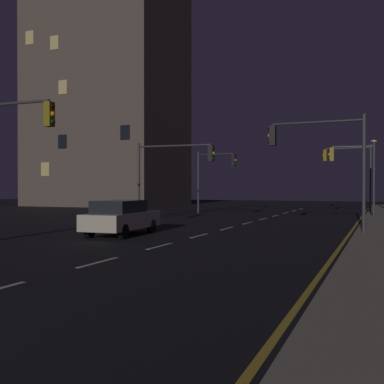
% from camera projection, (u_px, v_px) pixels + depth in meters
% --- Properties ---
extents(ground_plane, '(112.00, 112.00, 0.00)m').
position_uv_depth(ground_plane, '(204.00, 235.00, 21.30)').
color(ground_plane, black).
rests_on(ground_plane, ground).
extents(lane_markings_center, '(0.14, 50.00, 0.01)m').
position_uv_depth(lane_markings_center, '(227.00, 228.00, 24.55)').
color(lane_markings_center, silver).
rests_on(lane_markings_center, ground).
extents(lane_edge_line, '(0.14, 53.00, 0.01)m').
position_uv_depth(lane_edge_line, '(352.00, 230.00, 23.65)').
color(lane_edge_line, gold).
rests_on(lane_edge_line, ground).
extents(car, '(2.03, 4.48, 1.57)m').
position_uv_depth(car, '(121.00, 217.00, 20.97)').
color(car, beige).
rests_on(car, ground).
extents(traffic_light_mid_left, '(3.93, 0.79, 5.47)m').
position_uv_depth(traffic_light_mid_left, '(349.00, 165.00, 38.76)').
color(traffic_light_mid_left, '#38383D').
rests_on(traffic_light_mid_left, sidewalk_right).
extents(traffic_light_near_left, '(5.06, 0.46, 4.94)m').
position_uv_depth(traffic_light_near_left, '(173.00, 164.00, 28.86)').
color(traffic_light_near_left, '#38383D').
rests_on(traffic_light_near_left, ground).
extents(traffic_light_far_right, '(4.41, 0.34, 5.24)m').
position_uv_depth(traffic_light_far_right, '(319.00, 150.00, 21.57)').
color(traffic_light_far_right, '#38383D').
rests_on(traffic_light_far_right, sidewalk_right).
extents(traffic_light_mid_right, '(3.45, 0.44, 5.10)m').
position_uv_depth(traffic_light_mid_right, '(215.00, 170.00, 38.52)').
color(traffic_light_mid_right, '#38383D').
rests_on(traffic_light_mid_right, ground).
extents(traffic_light_overhead_east, '(3.12, 0.55, 5.10)m').
position_uv_depth(traffic_light_overhead_east, '(354.00, 165.00, 32.88)').
color(traffic_light_overhead_east, '#38383D').
rests_on(traffic_light_overhead_east, sidewalk_right).
extents(traffic_light_far_left, '(2.87, 0.35, 5.74)m').
position_uv_depth(traffic_light_far_left, '(20.00, 141.00, 18.66)').
color(traffic_light_far_left, '#4C4C51').
rests_on(traffic_light_far_left, ground).
extents(street_lamp_median, '(1.46, 1.33, 6.57)m').
position_uv_depth(street_lamp_median, '(384.00, 165.00, 42.84)').
color(street_lamp_median, '#38383D').
rests_on(street_lamp_median, sidewalk_right).
extents(building_distant, '(16.14, 12.71, 26.51)m').
position_uv_depth(building_distant, '(109.00, 94.00, 56.27)').
color(building_distant, brown).
rests_on(building_distant, ground).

